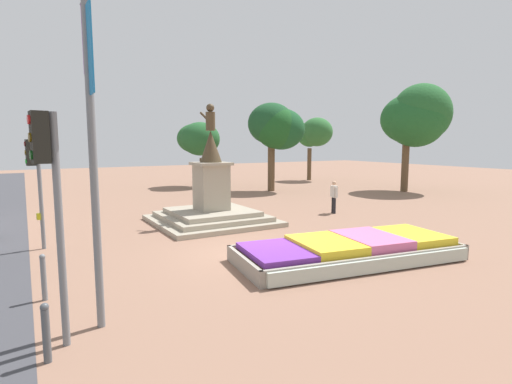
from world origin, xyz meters
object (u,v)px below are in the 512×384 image
(banner_pole, at_px, (92,135))
(pedestrian_near_planter, at_px, (334,195))
(traffic_light_near_crossing, at_px, (50,186))
(statue_monument, at_px, (212,203))
(kerb_bollard_mid_a, at_px, (44,276))
(traffic_light_mid_block, at_px, (35,174))
(flower_planter, at_px, (351,250))
(kerb_bollard_south, at_px, (46,331))

(banner_pole, xyz_separation_m, pedestrian_near_planter, (11.58, 6.89, -2.60))
(traffic_light_near_crossing, relative_size, pedestrian_near_planter, 2.48)
(statue_monument, bearing_deg, kerb_bollard_mid_a, -138.07)
(traffic_light_mid_block, bearing_deg, banner_pole, -83.40)
(pedestrian_near_planter, bearing_deg, flower_planter, -127.51)
(statue_monument, bearing_deg, traffic_light_near_crossing, -127.91)
(flower_planter, relative_size, traffic_light_near_crossing, 1.77)
(flower_planter, bearing_deg, kerb_bollard_mid_a, 171.74)
(traffic_light_near_crossing, bearing_deg, kerb_bollard_mid_a, 92.93)
(kerb_bollard_mid_a, bearing_deg, banner_pole, -66.35)
(kerb_bollard_south, bearing_deg, statue_monument, 52.63)
(traffic_light_near_crossing, relative_size, kerb_bollard_mid_a, 3.78)
(flower_planter, xyz_separation_m, traffic_light_near_crossing, (-7.61, -1.22, 2.39))
(statue_monument, distance_m, pedestrian_near_planter, 6.01)
(flower_planter, bearing_deg, kerb_bollard_south, -168.14)
(traffic_light_near_crossing, xyz_separation_m, banner_pole, (0.72, 0.43, 0.80))
(banner_pole, bearing_deg, kerb_bollard_south, -137.02)
(flower_planter, height_order, kerb_bollard_mid_a, kerb_bollard_mid_a)
(traffic_light_mid_block, distance_m, kerb_bollard_mid_a, 5.05)
(banner_pole, height_order, kerb_bollard_mid_a, banner_pole)
(traffic_light_mid_block, height_order, kerb_bollard_mid_a, traffic_light_mid_block)
(banner_pole, distance_m, kerb_bollard_south, 3.24)
(pedestrian_near_planter, distance_m, kerb_bollard_mid_a, 13.38)
(traffic_light_mid_block, relative_size, kerb_bollard_south, 3.63)
(traffic_light_mid_block, bearing_deg, traffic_light_near_crossing, -89.60)
(statue_monument, bearing_deg, kerb_bollard_south, -127.37)
(flower_planter, distance_m, traffic_light_mid_block, 9.84)
(kerb_bollard_south, bearing_deg, flower_planter, 11.86)
(kerb_bollard_south, distance_m, kerb_bollard_mid_a, 2.76)
(statue_monument, relative_size, kerb_bollard_mid_a, 4.84)
(statue_monument, bearing_deg, banner_pole, -126.11)
(flower_planter, bearing_deg, pedestrian_near_planter, 52.49)
(traffic_light_mid_block, height_order, banner_pole, banner_pole)
(flower_planter, relative_size, traffic_light_mid_block, 1.97)
(banner_pole, distance_m, pedestrian_near_planter, 13.73)
(pedestrian_near_planter, bearing_deg, banner_pole, -149.23)
(pedestrian_near_planter, height_order, kerb_bollard_south, pedestrian_near_planter)
(traffic_light_mid_block, relative_size, banner_pole, 0.55)
(traffic_light_near_crossing, bearing_deg, traffic_light_mid_block, 90.40)
(flower_planter, distance_m, kerb_bollard_south, 7.98)
(traffic_light_near_crossing, bearing_deg, banner_pole, 31.04)
(statue_monument, height_order, pedestrian_near_planter, statue_monument)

